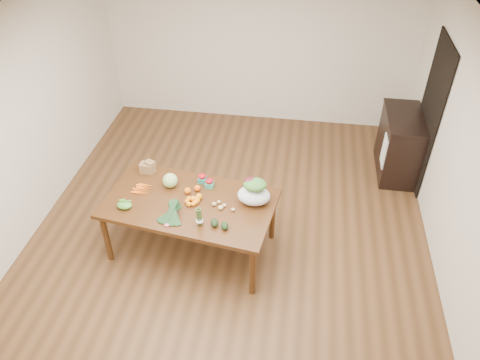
# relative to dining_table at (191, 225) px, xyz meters

# --- Properties ---
(floor) EXTENTS (6.00, 6.00, 0.00)m
(floor) POSITION_rel_dining_table_xyz_m (0.41, 0.29, -0.38)
(floor) COLOR brown
(floor) RESTS_ON ground
(ceiling) EXTENTS (5.00, 6.00, 0.02)m
(ceiling) POSITION_rel_dining_table_xyz_m (0.41, 0.29, 2.33)
(ceiling) COLOR white
(ceiling) RESTS_ON room_walls
(room_walls) EXTENTS (5.02, 6.02, 2.70)m
(room_walls) POSITION_rel_dining_table_xyz_m (0.41, 0.29, 0.97)
(room_walls) COLOR silver
(room_walls) RESTS_ON floor
(dining_table) EXTENTS (2.07, 1.34, 0.75)m
(dining_table) POSITION_rel_dining_table_xyz_m (0.00, 0.00, 0.00)
(dining_table) COLOR #462410
(dining_table) RESTS_ON floor
(doorway_dark) EXTENTS (0.02, 1.00, 2.10)m
(doorway_dark) POSITION_rel_dining_table_xyz_m (2.89, 1.89, 0.68)
(doorway_dark) COLOR black
(doorway_dark) RESTS_ON floor
(cabinet) EXTENTS (0.52, 1.02, 0.94)m
(cabinet) POSITION_rel_dining_table_xyz_m (2.63, 2.02, 0.10)
(cabinet) COLOR black
(cabinet) RESTS_ON floor
(dish_towel) EXTENTS (0.02, 0.28, 0.45)m
(dish_towel) POSITION_rel_dining_table_xyz_m (2.37, 1.69, 0.18)
(dish_towel) COLOR white
(dish_towel) RESTS_ON cabinet
(paper_bag) EXTENTS (0.24, 0.21, 0.15)m
(paper_bag) POSITION_rel_dining_table_xyz_m (-0.65, 0.48, 0.45)
(paper_bag) COLOR brown
(paper_bag) RESTS_ON dining_table
(cabbage) EXTENTS (0.18, 0.18, 0.18)m
(cabbage) POSITION_rel_dining_table_xyz_m (-0.29, 0.24, 0.46)
(cabbage) COLOR #A6C973
(cabbage) RESTS_ON dining_table
(strawberry_basket_a) EXTENTS (0.11, 0.11, 0.09)m
(strawberry_basket_a) POSITION_rel_dining_table_xyz_m (0.07, 0.38, 0.42)
(strawberry_basket_a) COLOR red
(strawberry_basket_a) RESTS_ON dining_table
(strawberry_basket_b) EXTENTS (0.11, 0.11, 0.09)m
(strawberry_basket_b) POSITION_rel_dining_table_xyz_m (0.18, 0.31, 0.42)
(strawberry_basket_b) COLOR #AD0B1B
(strawberry_basket_b) RESTS_ON dining_table
(orange_a) EXTENTS (0.08, 0.08, 0.08)m
(orange_a) POSITION_rel_dining_table_xyz_m (-0.05, 0.15, 0.41)
(orange_a) COLOR orange
(orange_a) RESTS_ON dining_table
(orange_b) EXTENTS (0.08, 0.08, 0.08)m
(orange_b) POSITION_rel_dining_table_xyz_m (0.05, 0.21, 0.41)
(orange_b) COLOR #F2570E
(orange_b) RESTS_ON dining_table
(orange_c) EXTENTS (0.08, 0.08, 0.08)m
(orange_c) POSITION_rel_dining_table_xyz_m (0.10, 0.06, 0.41)
(orange_c) COLOR orange
(orange_c) RESTS_ON dining_table
(mandarin_cluster) EXTENTS (0.20, 0.20, 0.09)m
(mandarin_cluster) POSITION_rel_dining_table_xyz_m (0.05, -0.01, 0.42)
(mandarin_cluster) COLOR #FDA10F
(mandarin_cluster) RESTS_ON dining_table
(carrots) EXTENTS (0.25, 0.24, 0.03)m
(carrots) POSITION_rel_dining_table_xyz_m (-0.59, 0.12, 0.39)
(carrots) COLOR orange
(carrots) RESTS_ON dining_table
(snap_pea_bag) EXTENTS (0.17, 0.13, 0.08)m
(snap_pea_bag) POSITION_rel_dining_table_xyz_m (-0.70, -0.21, 0.41)
(snap_pea_bag) COLOR #499231
(snap_pea_bag) RESTS_ON dining_table
(kale_bunch) EXTENTS (0.37, 0.44, 0.16)m
(kale_bunch) POSITION_rel_dining_table_xyz_m (-0.13, -0.33, 0.45)
(kale_bunch) COLOR black
(kale_bunch) RESTS_ON dining_table
(asparagus_bundle) EXTENTS (0.10, 0.13, 0.26)m
(asparagus_bundle) POSITION_rel_dining_table_xyz_m (0.20, -0.36, 0.50)
(asparagus_bundle) COLOR #4C7234
(asparagus_bundle) RESTS_ON dining_table
(potato_a) EXTENTS (0.06, 0.05, 0.05)m
(potato_a) POSITION_rel_dining_table_xyz_m (0.30, -0.02, 0.40)
(potato_a) COLOR tan
(potato_a) RESTS_ON dining_table
(potato_b) EXTENTS (0.06, 0.05, 0.05)m
(potato_b) POSITION_rel_dining_table_xyz_m (0.38, -0.07, 0.40)
(potato_b) COLOR tan
(potato_b) RESTS_ON dining_table
(potato_c) EXTENTS (0.05, 0.04, 0.04)m
(potato_c) POSITION_rel_dining_table_xyz_m (0.41, -0.02, 0.39)
(potato_c) COLOR tan
(potato_c) RESTS_ON dining_table
(potato_d) EXTENTS (0.04, 0.04, 0.04)m
(potato_d) POSITION_rel_dining_table_xyz_m (0.34, 0.03, 0.39)
(potato_d) COLOR tan
(potato_d) RESTS_ON dining_table
(potato_e) EXTENTS (0.05, 0.04, 0.04)m
(potato_e) POSITION_rel_dining_table_xyz_m (0.52, -0.08, 0.40)
(potato_e) COLOR tan
(potato_e) RESTS_ON dining_table
(avocado_a) EXTENTS (0.11, 0.13, 0.08)m
(avocado_a) POSITION_rel_dining_table_xyz_m (0.36, -0.34, 0.41)
(avocado_a) COLOR black
(avocado_a) RESTS_ON dining_table
(avocado_b) EXTENTS (0.11, 0.13, 0.08)m
(avocado_b) POSITION_rel_dining_table_xyz_m (0.48, -0.37, 0.41)
(avocado_b) COLOR black
(avocado_b) RESTS_ON dining_table
(salad_bag) EXTENTS (0.41, 0.33, 0.29)m
(salad_bag) POSITION_rel_dining_table_xyz_m (0.73, 0.10, 0.52)
(salad_bag) COLOR silver
(salad_bag) RESTS_ON dining_table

